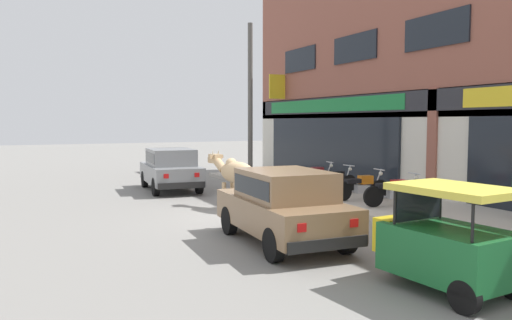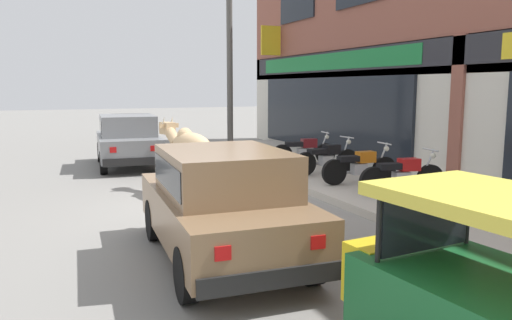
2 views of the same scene
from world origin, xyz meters
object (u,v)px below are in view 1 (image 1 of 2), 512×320
Objects in this scene: motorcycle_0 at (314,176)px; utility_pole at (250,103)px; car_1 at (284,203)px; motorcycle_3 at (394,192)px; motorcycle_1 at (334,181)px; auto_rickshaw at (445,245)px; motorcycle_2 at (361,187)px; cow at (235,173)px; car_0 at (171,167)px.

utility_pole is at bearing -154.82° from motorcycle_0.
car_1 is 4.78m from motorcycle_3.
motorcycle_0 is 1.51m from motorcycle_1.
motorcycle_2 is (-6.47, 3.52, -0.13)m from auto_rickshaw.
utility_pole reaches higher than motorcycle_0.
motorcycle_0 is at bearing 172.72° from motorcycle_1.
cow is 1.17× the size of motorcycle_3.
motorcycle_3 is (-1.83, 4.40, -0.28)m from car_1.
car_1 is 9.39m from utility_pole.
auto_rickshaw is at bearing 12.27° from car_1.
motorcycle_2 is at bearing 37.95° from car_0.
motorcycle_0 is at bearing 179.23° from motorcycle_3.
motorcycle_0 is at bearing 143.17° from car_1.
motorcycle_0 is 4.12m from motorcycle_3.
motorcycle_0 is at bearing 176.11° from motorcycle_2.
motorcycle_1 is 0.31× the size of utility_pole.
car_1 is 5.26m from motorcycle_2.
motorcycle_3 is at bearing 2.97° from motorcycle_1.
car_0 is 3.88m from utility_pole.
cow is 0.57× the size of car_1.
motorcycle_0 is at bearing 25.18° from utility_pole.
car_1 is at bearing -54.25° from motorcycle_2.
motorcycle_2 and motorcycle_3 have the same top height.
utility_pole is at bearing -165.97° from motorcycle_1.
car_0 is 6.74m from motorcycle_2.
cow is at bearing 7.29° from car_0.
car_0 is at bearing -172.71° from cow.
motorcycle_2 is 6.10m from utility_pole.
motorcycle_0 is 1.00× the size of motorcycle_3.
cow is 3.73m from motorcycle_2.
motorcycle_3 is at bearing 6.53° from motorcycle_2.
utility_pole reaches higher than motorcycle_3.
cow reaches higher than motorcycle_0.
car_1 reaches higher than motorcycle_3.
car_0 is 2.05× the size of motorcycle_3.
cow is at bearing -179.55° from auto_rickshaw.
motorcycle_1 is at bearing 46.61° from car_0.
utility_pole is at bearing 159.08° from car_1.
auto_rickshaw is 12.42m from utility_pole.
motorcycle_0 is (-5.95, 4.46, -0.28)m from car_1.
cow is 1.17× the size of motorcycle_2.
auto_rickshaw is 6.39m from motorcycle_3.
auto_rickshaw is at bearing -21.68° from motorcycle_0.
motorcycle_0 is 2.89m from motorcycle_2.
car_1 is at bearing -43.75° from motorcycle_1.
auto_rickshaw reaches higher than motorcycle_0.
motorcycle_0 and motorcycle_3 have the same top height.
utility_pole is (-0.13, 3.13, 2.28)m from car_0.
car_0 is 11.79m from auto_rickshaw.
car_0 is at bearing -87.53° from utility_pole.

